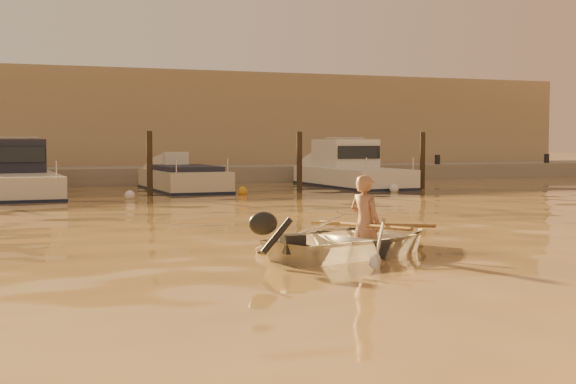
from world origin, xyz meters
name	(u,v)px	position (x,y,z in m)	size (l,w,h in m)	color
ground_plane	(353,254)	(0.00, 0.00, 0.00)	(160.00, 160.00, 0.00)	brown
dinghy	(361,239)	(0.15, 0.05, 0.22)	(2.36, 3.30, 0.68)	white
person	(365,224)	(0.24, 0.09, 0.44)	(0.54, 0.36, 1.49)	#9D674E
outboard_motor	(292,244)	(-1.22, -0.56, 0.28)	(0.90, 0.40, 0.70)	black
oar_port	(371,224)	(0.38, 0.16, 0.42)	(0.06, 0.06, 2.10)	brown
oar_starboard	(363,225)	(0.20, 0.07, 0.42)	(0.06, 0.06, 2.10)	brown
moored_boat_2	(10,175)	(-4.18, 16.00, 0.62)	(2.63, 8.69, 1.75)	beige
moored_boat_3	(183,184)	(1.40, 16.00, 0.22)	(2.07, 5.98, 0.95)	beige
moored_boat_4	(352,170)	(7.81, 16.00, 0.62)	(2.22, 6.86, 1.75)	silver
piling_2	(150,167)	(-0.20, 13.80, 0.90)	(0.18, 0.18, 2.20)	#2D2319
piling_3	(299,165)	(4.80, 13.80, 0.90)	(0.18, 0.18, 2.20)	#2D2319
piling_4	(423,163)	(9.50, 13.80, 0.90)	(0.18, 0.18, 2.20)	#2D2319
fender_c	(130,196)	(-1.04, 12.62, 0.10)	(0.30, 0.30, 0.30)	silver
fender_d	(243,191)	(2.66, 13.33, 0.10)	(0.30, 0.30, 0.30)	orange
fender_e	(394,189)	(7.78, 12.75, 0.10)	(0.30, 0.30, 0.30)	white
quay	(115,180)	(0.00, 21.50, 0.15)	(52.00, 4.00, 1.00)	gray
waterfront_building	(95,125)	(0.00, 27.00, 2.40)	(46.00, 7.00, 4.80)	#9E8466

